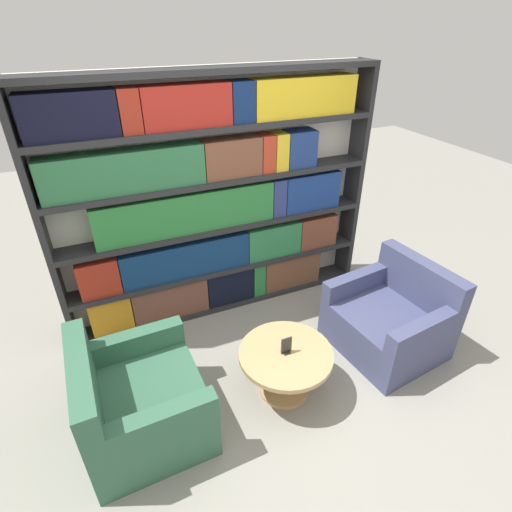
# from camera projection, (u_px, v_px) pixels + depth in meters

# --- Properties ---
(ground_plane) EXTENTS (14.00, 14.00, 0.00)m
(ground_plane) POSITION_uv_depth(u_px,v_px,m) (283.00, 401.00, 3.20)
(ground_plane) COLOR gray
(bookshelf) EXTENTS (3.03, 0.30, 2.31)m
(bookshelf) POSITION_uv_depth(u_px,v_px,m) (214.00, 205.00, 3.72)
(bookshelf) COLOR silver
(bookshelf) RESTS_ON ground_plane
(armchair_left) EXTENTS (0.86, 0.93, 0.81)m
(armchair_left) POSITION_uv_depth(u_px,v_px,m) (139.00, 403.00, 2.86)
(armchair_left) COLOR #336047
(armchair_left) RESTS_ON ground_plane
(armchair_right) EXTENTS (0.92, 0.99, 0.81)m
(armchair_right) POSITION_uv_depth(u_px,v_px,m) (390.00, 320.00, 3.63)
(armchair_right) COLOR #42476B
(armchair_right) RESTS_ON ground_plane
(coffee_table) EXTENTS (0.74, 0.74, 0.42)m
(coffee_table) POSITION_uv_depth(u_px,v_px,m) (285.00, 363.00, 3.15)
(coffee_table) COLOR tan
(coffee_table) RESTS_ON ground_plane
(table_sign) EXTENTS (0.09, 0.06, 0.15)m
(table_sign) POSITION_uv_depth(u_px,v_px,m) (286.00, 346.00, 3.05)
(table_sign) COLOR black
(table_sign) RESTS_ON coffee_table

